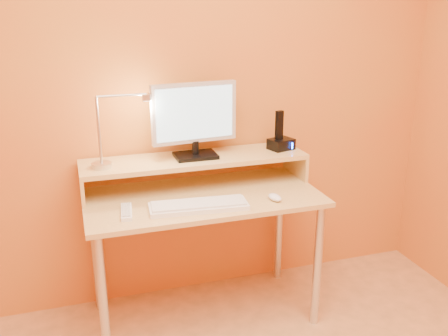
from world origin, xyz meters
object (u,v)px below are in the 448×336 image
object	(u,v)px
mouse	(275,197)
keyboard	(199,206)
monitor_panel	(194,113)
remote_control	(126,212)
lamp_base	(102,165)
phone_dock	(281,144)

from	to	relation	value
mouse	keyboard	bearing A→B (deg)	169.96
monitor_panel	remote_control	distance (m)	0.63
lamp_base	phone_dock	world-z (taller)	phone_dock
monitor_panel	mouse	size ratio (longest dim) A/B	4.91
keyboard	mouse	size ratio (longest dim) A/B	5.06
keyboard	mouse	distance (m)	0.39
phone_dock	remote_control	world-z (taller)	phone_dock
monitor_panel	keyboard	bearing A→B (deg)	-107.99
monitor_panel	lamp_base	distance (m)	0.54
lamp_base	remote_control	xyz separation A→B (m)	(0.08, -0.24, -0.16)
monitor_panel	lamp_base	bearing A→B (deg)	178.66
phone_dock	keyboard	world-z (taller)	phone_dock
phone_dock	remote_control	bearing A→B (deg)	-179.62
keyboard	monitor_panel	bearing A→B (deg)	83.31
lamp_base	remote_control	world-z (taller)	lamp_base
phone_dock	mouse	distance (m)	0.41
keyboard	remote_control	xyz separation A→B (m)	(-0.34, 0.04, -0.00)
remote_control	phone_dock	bearing A→B (deg)	23.19
keyboard	lamp_base	bearing A→B (deg)	151.25
monitor_panel	remote_control	size ratio (longest dim) A/B	2.47
keyboard	phone_dock	bearing A→B (deg)	34.49
lamp_base	remote_control	distance (m)	0.30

